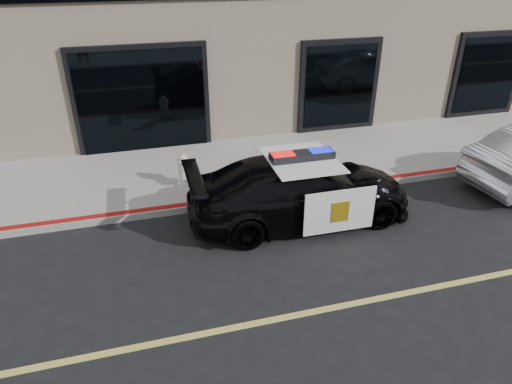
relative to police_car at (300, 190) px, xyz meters
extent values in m
plane|color=black|center=(-1.78, -2.66, -0.67)|extent=(120.00, 120.00, 0.00)
cube|color=gray|center=(-1.78, 2.59, -0.59)|extent=(60.00, 3.50, 0.15)
imported|color=black|center=(0.00, 0.00, -0.01)|extent=(1.92, 4.56, 1.31)
cube|color=white|center=(0.43, -0.94, -0.03)|extent=(1.40, 0.05, 0.88)
cube|color=white|center=(0.44, 0.94, -0.03)|extent=(1.40, 0.05, 0.88)
cube|color=white|center=(0.00, 0.00, 0.66)|extent=(1.33, 1.59, 0.02)
cube|color=gold|center=(0.43, -0.97, -0.03)|extent=(0.35, 0.01, 0.42)
cube|color=black|center=(0.00, 0.00, 0.74)|extent=(1.26, 0.34, 0.15)
cube|color=red|center=(-0.39, 0.00, 0.75)|extent=(0.44, 0.29, 0.14)
cube|color=#0C19CC|center=(0.38, 0.00, 0.75)|extent=(0.44, 0.29, 0.14)
cylinder|color=silver|center=(-2.10, 1.88, -0.48)|extent=(0.34, 0.34, 0.08)
cylinder|color=silver|center=(-2.10, 1.88, -0.20)|extent=(0.24, 0.24, 0.47)
cylinder|color=silver|center=(-2.10, 1.88, 0.05)|extent=(0.29, 0.29, 0.06)
sphere|color=silver|center=(-2.10, 1.88, 0.11)|extent=(0.22, 0.22, 0.22)
cylinder|color=silver|center=(-2.10, 1.88, 0.20)|extent=(0.07, 0.07, 0.07)
cylinder|color=silver|center=(-2.10, 2.04, -0.14)|extent=(0.12, 0.11, 0.12)
cylinder|color=silver|center=(-2.10, 1.72, -0.14)|extent=(0.12, 0.11, 0.12)
cylinder|color=silver|center=(-2.10, 1.69, -0.20)|extent=(0.16, 0.13, 0.16)
camera|label=1|loc=(-3.01, -7.53, 4.28)|focal=32.00mm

